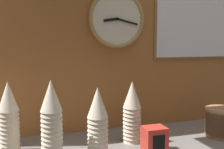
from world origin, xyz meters
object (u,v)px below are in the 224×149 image
Objects in this scene: cup_stack_center_left at (52,121)px; bowl_stack_far_right at (222,122)px; wall_clock at (117,19)px; napkin_dispenser at (154,139)px; cup_stack_center at (98,122)px; cup_stack_left at (9,117)px; menu_board at (194,15)px; cup_stack_center_right at (132,112)px.

cup_stack_center_left is 0.80m from bowl_stack_far_right.
wall_clock is (-0.44, 0.26, 0.49)m from bowl_stack_far_right.
bowl_stack_far_right is 1.48× the size of napkin_dispenser.
cup_stack_left is (-0.33, 0.14, 0.01)m from cup_stack_center.
wall_clock is 0.45m from menu_board.
cup_stack_center_left is at bearing -165.59° from cup_stack_center_right.
wall_clock reaches higher than cup_stack_center.
wall_clock is at bearing 98.19° from napkin_dispenser.
napkin_dispenser is (0.23, -0.03, -0.09)m from cup_stack_center.
cup_stack_center_left is 0.65× the size of menu_board.
wall_clock is (0.18, 0.31, 0.42)m from cup_stack_center.
bowl_stack_far_right is at bearing -31.11° from wall_clock.
menu_board is at bearing 24.83° from cup_stack_center_right.
cup_stack_center reaches higher than napkin_dispenser.
cup_stack_center_right is 1.00× the size of cup_stack_center.
cup_stack_center_left reaches higher than napkin_dispenser.
napkin_dispenser is at bearing -6.72° from cup_stack_center.
bowl_stack_far_right is (0.95, -0.10, -0.07)m from cup_stack_left.
wall_clock reaches higher than bowl_stack_far_right.
wall_clock reaches higher than cup_stack_center_left.
cup_stack_center_right and cup_stack_center have the same top height.
menu_board reaches higher than wall_clock.
menu_board is at bearing 26.41° from cup_stack_center.
cup_stack_left reaches higher than napkin_dispenser.
napkin_dispenser is at bearing -5.99° from cup_stack_center_left.
cup_stack_center is at bearing -120.95° from wall_clock.
bowl_stack_far_right is (0.79, 0.03, -0.08)m from cup_stack_center_left.
cup_stack_center_left reaches higher than cup_stack_center_right.
cup_stack_left is at bearing -162.48° from wall_clock.
napkin_dispenser is at bearing -139.64° from menu_board.
napkin_dispenser is at bearing -17.02° from cup_stack_left.
menu_board is (0.45, 0.21, 0.45)m from cup_stack_center_right.
cup_stack_left is 2.84× the size of napkin_dispenser.
cup_stack_center_right is 0.52m from cup_stack_left.
cup_stack_center is at bearing -175.99° from bowl_stack_far_right.
wall_clock is at bearing 17.52° from cup_stack_left.
cup_stack_center is at bearing -153.59° from menu_board.
cup_stack_center is 0.18m from cup_stack_center_left.
wall_clock is 0.61m from napkin_dispenser.
cup_stack_center_right is 0.44m from bowl_stack_far_right.
cup_stack_center_right is 0.95× the size of wall_clock.
menu_board is at bearing 20.34° from cup_stack_center_left.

